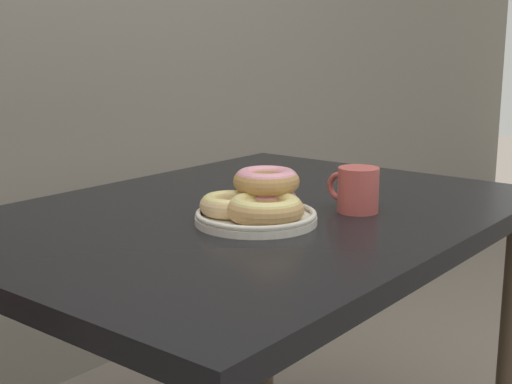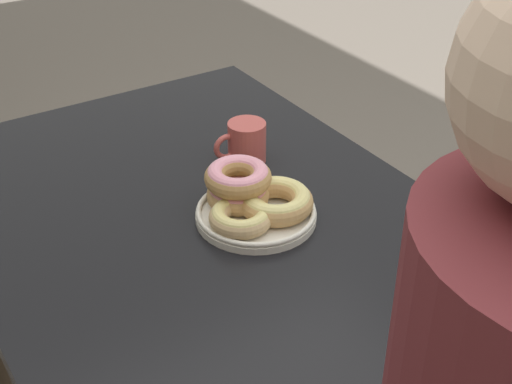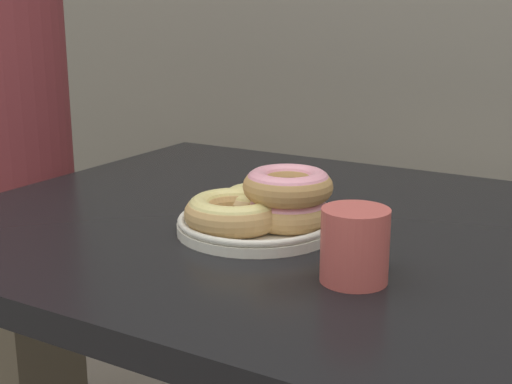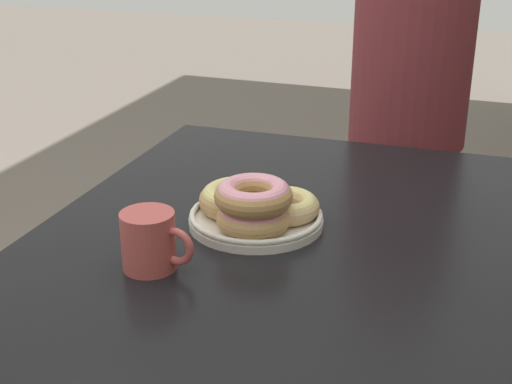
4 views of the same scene
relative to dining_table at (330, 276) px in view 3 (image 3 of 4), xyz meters
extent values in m
cube|color=black|center=(0.00, 0.00, 0.06)|extent=(1.16, 0.86, 0.04)
cylinder|color=#473828|center=(-0.52, 0.37, -0.32)|extent=(0.05, 0.05, 0.72)
cylinder|color=silver|center=(-0.08, -0.08, 0.08)|extent=(0.23, 0.23, 0.01)
torus|color=silver|center=(-0.08, -0.08, 0.10)|extent=(0.23, 0.23, 0.01)
torus|color=tan|center=(-0.04, -0.07, 0.11)|extent=(0.15, 0.15, 0.04)
torus|color=pink|center=(-0.04, -0.07, 0.12)|extent=(0.14, 0.14, 0.03)
torus|color=#D6B27A|center=(-0.10, -0.03, 0.11)|extent=(0.14, 0.14, 0.04)
torus|color=#E0D17F|center=(-0.10, -0.03, 0.12)|extent=(0.13, 0.13, 0.03)
torus|color=tan|center=(-0.10, -0.11, 0.11)|extent=(0.17, 0.17, 0.04)
torus|color=#E0D17F|center=(-0.10, -0.11, 0.12)|extent=(0.15, 0.15, 0.03)
torus|color=#B2844C|center=(-0.04, -0.07, 0.15)|extent=(0.13, 0.13, 0.04)
torus|color=pink|center=(-0.04, -0.07, 0.16)|extent=(0.13, 0.13, 0.03)
cylinder|color=#B74C47|center=(0.11, -0.18, 0.12)|extent=(0.08, 0.08, 0.09)
cylinder|color=#382114|center=(0.11, -0.18, 0.16)|extent=(0.07, 0.07, 0.00)
torus|color=#B74C47|center=(0.12, -0.13, 0.12)|extent=(0.02, 0.06, 0.06)
cube|color=brown|center=(-0.86, 0.09, -0.33)|extent=(0.28, 0.20, 0.70)
camera|label=1|loc=(-1.09, -0.88, 0.42)|focal=50.00mm
camera|label=2|loc=(-1.02, 0.52, 0.85)|focal=50.00mm
camera|label=3|loc=(0.42, -0.92, 0.40)|focal=50.00mm
camera|label=4|loc=(0.96, 0.27, 0.59)|focal=50.00mm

